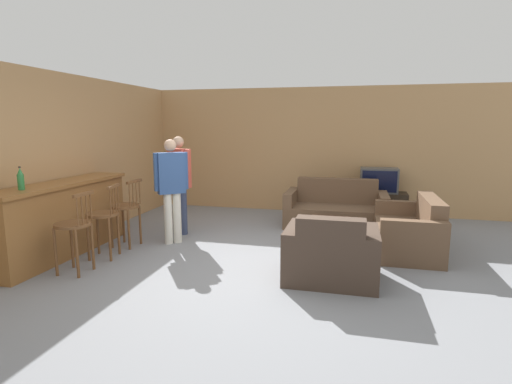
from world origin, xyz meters
TOP-DOWN VIEW (x-y plane):
  - ground_plane at (0.00, 0.00)m, footprint 24.00×24.00m
  - wall_back at (0.00, 3.75)m, footprint 9.40×0.08m
  - wall_left at (-3.10, 1.37)m, footprint 0.08×8.75m
  - bar_counter at (-2.77, -0.03)m, footprint 0.55×2.39m
  - bar_chair_near at (-2.12, -0.61)m, footprint 0.43×0.43m
  - bar_chair_mid at (-2.12, -0.00)m, footprint 0.50×0.50m
  - bar_chair_far at (-2.12, 0.55)m, footprint 0.45×0.45m
  - couch_far at (0.91, 2.55)m, footprint 1.79×0.91m
  - armchair_near at (0.98, -0.10)m, footprint 1.07×0.87m
  - loveseat_right at (2.03, 1.31)m, footprint 0.84×1.54m
  - coffee_table at (0.86, 1.33)m, footprint 0.60×0.91m
  - tv_unit at (1.68, 3.37)m, footprint 1.09×0.45m
  - tv at (1.68, 3.37)m, footprint 0.71×0.42m
  - bottle at (-2.74, -0.71)m, footprint 0.08×0.08m
  - book_on_table at (0.77, 1.32)m, footprint 0.18×0.18m
  - person_by_window at (-1.63, 1.42)m, footprint 0.51×0.40m
  - person_by_counter at (-1.51, 0.87)m, footprint 0.42×0.38m

SIDE VIEW (x-z plane):
  - ground_plane at x=0.00m, z-range 0.00..0.00m
  - tv_unit at x=1.68m, z-range 0.00..0.53m
  - loveseat_right at x=2.03m, z-range -0.11..0.69m
  - couch_far at x=0.91m, z-range -0.13..0.72m
  - armchair_near at x=0.98m, z-range -0.12..0.70m
  - coffee_table at x=0.86m, z-range 0.13..0.50m
  - book_on_table at x=0.77m, z-range 0.37..0.40m
  - bar_counter at x=-2.77m, z-range 0.00..1.05m
  - bar_chair_near at x=-2.12m, z-range 0.05..1.07m
  - bar_chair_mid at x=-2.12m, z-range 0.05..1.07m
  - bar_chair_far at x=-2.12m, z-range 0.05..1.07m
  - tv at x=1.68m, z-range 0.53..1.01m
  - person_by_counter at x=-1.51m, z-range 0.11..1.72m
  - person_by_window at x=-1.63m, z-range 0.10..1.75m
  - bottle at x=-2.74m, z-range 1.03..1.32m
  - wall_back at x=0.00m, z-range 0.00..2.60m
  - wall_left at x=-3.10m, z-range 0.00..2.60m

